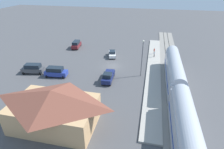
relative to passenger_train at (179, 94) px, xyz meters
name	(u,v)px	position (x,y,z in m)	size (l,w,h in m)	color
ground_plane	(113,66)	(14.00, -14.28, -2.86)	(200.00, 200.00, 0.00)	#4C4C4F
railway_track	(171,71)	(0.00, -14.28, -2.76)	(4.80, 70.00, 0.30)	gray
platform	(154,69)	(4.00, -14.28, -2.71)	(3.20, 46.00, 0.30)	#A8A399
passenger_train	(179,94)	(0.00, 0.00, 0.00)	(2.93, 35.92, 4.98)	#ADB2BC
station_building	(54,107)	(18.00, 7.72, 0.25)	(12.70, 8.30, 5.99)	tan
pedestrian_on_platform	(154,51)	(4.10, -24.14, -1.58)	(0.36, 0.36, 1.71)	brown
pedestrian_waiting_far	(154,53)	(4.04, -21.84, -1.58)	(0.36, 0.36, 1.71)	#333338
suv_maroon	(76,44)	(28.01, -24.96, -1.71)	(2.51, 5.09, 2.22)	maroon
sedan_white	(112,54)	(15.45, -20.20, -1.98)	(2.83, 4.80, 1.74)	white
suv_blue	(56,72)	(25.24, -6.21, -1.71)	(5.07, 2.77, 2.22)	#283D9E
suv_charcoal	(33,68)	(31.16, -6.59, -1.71)	(5.16, 3.02, 2.22)	#47494F
pickup_navy	(108,76)	(13.43, -6.86, -1.83)	(2.15, 5.47, 2.14)	navy
light_pole_near_platform	(142,54)	(6.80, -10.48, 2.31)	(0.44, 0.44, 8.28)	#515156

